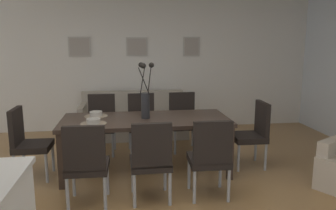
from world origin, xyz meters
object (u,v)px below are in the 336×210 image
at_px(bowl_near_left, 93,121).
at_px(framed_picture_right, 191,47).
at_px(dining_chair_mid_left, 210,155).
at_px(dining_chair_head_west, 27,140).
at_px(bowl_near_right, 96,113).
at_px(framed_picture_center, 137,47).
at_px(dining_table, 146,123).
at_px(dining_chair_head_east, 254,131).
at_px(dining_chair_mid_right, 183,118).
at_px(dining_chair_near_left, 86,161).
at_px(sofa, 134,121).
at_px(dining_chair_far_right, 142,120).
at_px(framed_picture_left, 80,47).
at_px(dining_chair_far_left, 151,158).
at_px(dining_chair_near_right, 101,121).
at_px(centerpiece_vase, 145,97).

xyz_separation_m(bowl_near_left, framed_picture_right, (1.74, 2.52, 0.86)).
distance_m(dining_chair_mid_left, framed_picture_right, 3.42).
distance_m(dining_chair_mid_left, dining_chair_head_west, 2.34).
distance_m(bowl_near_right, framed_picture_center, 2.35).
bearing_deg(dining_table, dining_chair_head_west, -179.51).
xyz_separation_m(dining_chair_head_east, framed_picture_right, (-0.43, 2.30, 1.13)).
bearing_deg(dining_chair_head_east, dining_chair_mid_right, 133.04).
bearing_deg(dining_chair_mid_right, dining_chair_near_left, -126.93).
relative_size(dining_table, framed_picture_right, 5.77).
bearing_deg(dining_table, bowl_near_left, -162.01).
height_order(bowl_near_right, sofa, bowl_near_right).
height_order(bowl_near_left, framed_picture_right, framed_picture_right).
distance_m(dining_chair_far_right, framed_picture_left, 2.11).
height_order(dining_chair_far_left, bowl_near_left, dining_chair_far_left).
relative_size(dining_chair_mid_left, framed_picture_left, 2.19).
bearing_deg(bowl_near_left, dining_chair_mid_left, -27.37).
height_order(dining_table, bowl_near_right, bowl_near_right).
relative_size(dining_chair_mid_left, dining_chair_head_west, 1.00).
distance_m(dining_chair_mid_left, framed_picture_left, 3.81).
xyz_separation_m(dining_chair_mid_left, dining_chair_mid_right, (0.02, 1.79, 0.00)).
bearing_deg(dining_chair_near_right, dining_chair_far_right, -1.43).
bearing_deg(dining_chair_far_left, bowl_near_left, 133.96).
xyz_separation_m(dining_chair_near_right, dining_chair_mid_right, (1.31, -0.00, 0.00)).
relative_size(dining_chair_near_left, dining_chair_far_right, 1.00).
distance_m(dining_chair_head_east, framed_picture_right, 2.60).
bearing_deg(dining_chair_mid_right, centerpiece_vase, -126.78).
bearing_deg(dining_chair_head_east, sofa, 131.57).
relative_size(bowl_near_left, framed_picture_right, 0.45).
bearing_deg(dining_chair_head_east, dining_chair_far_right, 149.68).
relative_size(dining_chair_far_right, dining_chair_mid_right, 1.00).
xyz_separation_m(bowl_near_left, sofa, (0.56, 2.04, -0.50)).
distance_m(dining_chair_near_right, dining_chair_mid_left, 2.21).
xyz_separation_m(dining_chair_mid_right, centerpiece_vase, (-0.67, -0.90, 0.51)).
bearing_deg(dining_table, sofa, 93.18).
distance_m(dining_chair_mid_right, framed_picture_right, 1.85).
xyz_separation_m(dining_chair_far_left, framed_picture_right, (1.09, 3.20, 1.13)).
bearing_deg(dining_chair_mid_right, dining_chair_near_right, 179.92).
bearing_deg(dining_chair_near_right, dining_chair_mid_right, -0.08).
xyz_separation_m(dining_chair_far_right, centerpiece_vase, (0.00, -0.89, 0.51)).
bearing_deg(dining_chair_far_left, dining_chair_near_left, -178.58).
relative_size(dining_chair_mid_left, centerpiece_vase, 1.25).
bearing_deg(centerpiece_vase, bowl_near_left, -161.93).
bearing_deg(framed_picture_right, framed_picture_center, -180.00).
relative_size(dining_table, centerpiece_vase, 2.99).
relative_size(dining_chair_far_right, bowl_near_right, 5.41).
bearing_deg(framed_picture_center, dining_chair_head_west, -123.31).
relative_size(dining_chair_far_left, framed_picture_right, 2.41).
bearing_deg(dining_chair_near_right, dining_chair_mid_left, -54.37).
xyz_separation_m(dining_chair_near_left, dining_chair_mid_left, (1.34, 0.02, 0.00)).
bearing_deg(dining_chair_near_left, bowl_near_left, 87.79).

